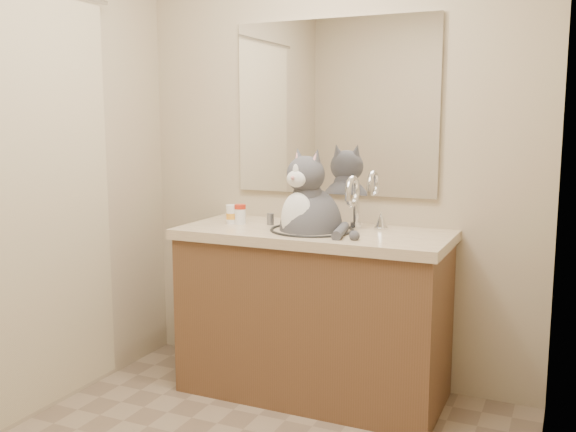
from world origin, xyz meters
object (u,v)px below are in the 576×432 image
Objects in this scene: pill_bottle_redcap at (240,214)px; pill_bottle_orange at (232,215)px; grey_canister at (270,219)px; cat at (310,222)px.

pill_bottle_orange is (-0.05, -0.00, -0.01)m from pill_bottle_redcap.
pill_bottle_redcap reaches higher than grey_canister.
pill_bottle_redcap is 1.72× the size of grey_canister.
pill_bottle_orange reaches higher than grey_canister.
cat is 6.03× the size of pill_bottle_redcap.
pill_bottle_redcap is at bearing 4.41° from pill_bottle_orange.
pill_bottle_redcap is at bearing -165.63° from grey_canister.
cat reaches higher than pill_bottle_orange.
grey_canister is (-0.24, 0.06, -0.01)m from cat.
pill_bottle_orange is at bearing -167.98° from cat.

